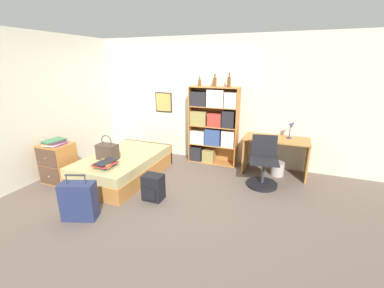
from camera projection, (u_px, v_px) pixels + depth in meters
ground_plane at (157, 183)px, 4.64m from camera, size 14.00×14.00×0.00m
wall_back at (189, 100)px, 5.61m from camera, size 10.00×0.09×2.60m
wall_left at (58, 104)px, 4.97m from camera, size 0.06×10.00×2.60m
bed at (124, 166)px, 4.83m from camera, size 1.14×1.84×0.43m
handbag at (107, 151)px, 4.52m from camera, size 0.36×0.21×0.44m
book_stack_on_bed at (105, 165)px, 4.18m from camera, size 0.33×0.38×0.10m
suitcase at (79, 201)px, 3.50m from camera, size 0.51×0.37×0.66m
dresser at (58, 163)px, 4.60m from camera, size 0.51×0.47×0.71m
magazine_pile_on_dresser at (54, 142)px, 4.43m from camera, size 0.30×0.38×0.09m
bookcase at (212, 124)px, 5.34m from camera, size 1.01×0.31×1.61m
bottle_green at (200, 82)px, 5.18m from camera, size 0.06×0.06×0.20m
bottle_brown at (215, 82)px, 5.10m from camera, size 0.07×0.07×0.25m
bottle_clear at (229, 82)px, 4.94m from camera, size 0.07×0.07×0.28m
desk at (276, 149)px, 4.88m from camera, size 1.18×0.59×0.71m
desk_lamp at (292, 127)px, 4.75m from camera, size 0.15×0.10×0.35m
desk_chair at (263, 170)px, 4.48m from camera, size 0.55×0.55×0.87m
backpack at (153, 187)px, 4.02m from camera, size 0.31×0.27×0.41m
waste_bin at (277, 169)px, 4.91m from camera, size 0.25×0.25×0.26m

